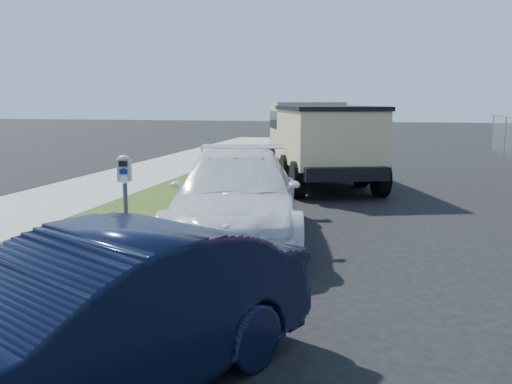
% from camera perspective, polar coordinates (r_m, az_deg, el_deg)
% --- Properties ---
extents(ground, '(120.00, 120.00, 0.00)m').
position_cam_1_polar(ground, '(8.02, 8.22, -8.61)').
color(ground, black).
rests_on(ground, ground).
extents(streetside, '(6.12, 50.00, 0.15)m').
position_cam_1_polar(streetside, '(11.67, -19.16, -2.94)').
color(streetside, gray).
rests_on(streetside, ground).
extents(parking_meter, '(0.24, 0.19, 1.53)m').
position_cam_1_polar(parking_meter, '(8.51, -13.64, 0.94)').
color(parking_meter, '#3F4247').
rests_on(parking_meter, ground).
extents(white_wagon, '(3.29, 5.79, 1.58)m').
position_cam_1_polar(white_wagon, '(9.83, -1.85, -0.38)').
color(white_wagon, silver).
rests_on(white_wagon, ground).
extents(navy_sedan, '(3.19, 4.56, 1.42)m').
position_cam_1_polar(navy_sedan, '(4.68, -17.32, -13.20)').
color(navy_sedan, black).
rests_on(navy_sedan, ground).
extents(dump_truck, '(4.23, 6.66, 2.46)m').
position_cam_1_polar(dump_truck, '(16.65, 6.63, 5.68)').
color(dump_truck, black).
rests_on(dump_truck, ground).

